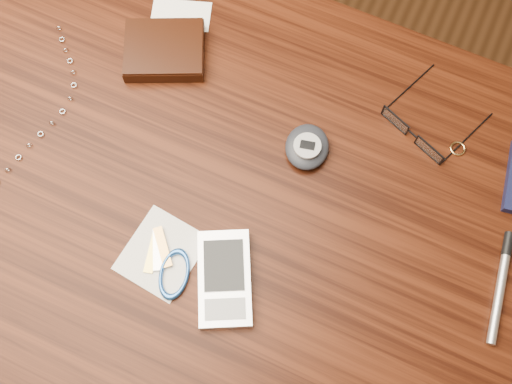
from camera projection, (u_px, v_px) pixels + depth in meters
ground at (214, 293)px, 1.54m from camera, size 3.80×3.80×0.00m
desk at (187, 212)px, 0.93m from camera, size 1.00×0.70×0.75m
wallet_and_card at (165, 49)px, 0.89m from camera, size 0.14×0.17×0.02m
eyeglasses at (415, 132)px, 0.84m from camera, size 0.14×0.14×0.02m
gold_ring at (458, 149)px, 0.85m from camera, size 0.03×0.03×0.00m
pda_phone at (224, 279)px, 0.78m from camera, size 0.11×0.13×0.02m
pedometer at (307, 147)px, 0.84m from camera, size 0.07×0.08×0.03m
notepad_keys at (168, 264)px, 0.79m from camera, size 0.11×0.10×0.01m
silver_pen at (502, 278)px, 0.79m from camera, size 0.03×0.14×0.01m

